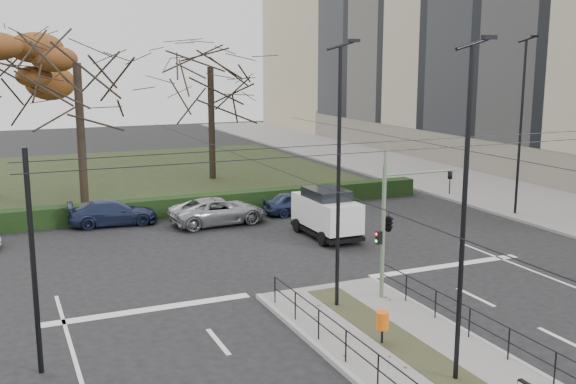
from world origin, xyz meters
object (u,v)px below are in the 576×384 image
parked_car_fourth (218,211)px  parked_car_fifth (297,203)px  white_van (326,212)px  streetlamp_median_near (465,212)px  bare_tree_near (77,74)px  parked_car_third (113,213)px  traffic_light (390,221)px  litter_bin (382,321)px  bare_tree_center (210,75)px  streetlamp_median_far (339,175)px  streetlamp_sidewalk (521,125)px

parked_car_fourth → parked_car_fifth: (4.55, 0.39, -0.05)m
white_van → parked_car_fifth: 4.89m
streetlamp_median_near → bare_tree_near: 25.03m
parked_car_third → parked_car_fifth: (9.45, -1.55, -0.01)m
traffic_light → parked_car_fifth: bearing=78.9°
litter_bin → bare_tree_center: (3.95, 28.66, 6.32)m
litter_bin → bare_tree_near: bearing=104.4°
streetlamp_median_far → parked_car_fifth: streetlamp_median_far is taller
white_van → bare_tree_near: bare_tree_near is taller
bare_tree_near → bare_tree_center: bearing=37.3°
bare_tree_center → bare_tree_near: size_ratio=0.96×
litter_bin → streetlamp_median_far: bearing=85.4°
parked_car_third → bare_tree_center: size_ratio=0.43×
streetlamp_median_near → traffic_light: bearing=74.0°
parked_car_fourth → litter_bin: bearing=174.7°
streetlamp_sidewalk → parked_car_third: streetlamp_sidewalk is taller
parked_car_fourth → traffic_light: bearing=-175.5°
bare_tree_center → bare_tree_near: bare_tree_near is taller
streetlamp_sidewalk → parked_car_third: bearing=161.8°
streetlamp_median_far → parked_car_fourth: 13.49m
parked_car_fifth → streetlamp_median_near: bearing=171.6°
streetlamp_median_far → streetlamp_sidewalk: size_ratio=0.94×
parked_car_third → bare_tree_center: 15.06m
parked_car_fourth → parked_car_third: bearing=64.3°
litter_bin → parked_car_fourth: 16.16m
streetlamp_median_near → bare_tree_center: size_ratio=0.85×
parked_car_third → white_van: 10.83m
litter_bin → bare_tree_center: bare_tree_center is taller
parked_car_fourth → streetlamp_median_near: bearing=176.6°
bare_tree_near → litter_bin: bearing=-75.6°
white_van → bare_tree_near: 15.06m
bare_tree_center → streetlamp_median_far: bearing=-98.3°
parked_car_third → parked_car_fifth: size_ratio=1.19×
streetlamp_median_far → streetlamp_sidewalk: 17.24m
streetlamp_median_near → streetlamp_median_far: size_ratio=0.99×
parked_car_third → bare_tree_center: bearing=-34.1°
traffic_light → bare_tree_center: bearing=86.2°
litter_bin → bare_tree_near: size_ratio=0.09×
bare_tree_center → streetlamp_sidewalk: bearing=-56.3°
litter_bin → parked_car_fourth: bearing=88.9°
streetlamp_median_far → streetlamp_sidewalk: bearing=28.9°
streetlamp_median_near → white_van: (3.59, 14.38, -3.30)m
litter_bin → white_van: 12.46m
streetlamp_sidewalk → streetlamp_median_near: bearing=-136.1°
traffic_light → white_van: traffic_light is taller
parked_car_third → white_van: size_ratio=1.03×
streetlamp_sidewalk → parked_car_fourth: size_ratio=1.90×
white_van → bare_tree_near: bearing=134.8°
streetlamp_median_near → white_van: bearing=76.0°
parked_car_third → white_van: white_van is taller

